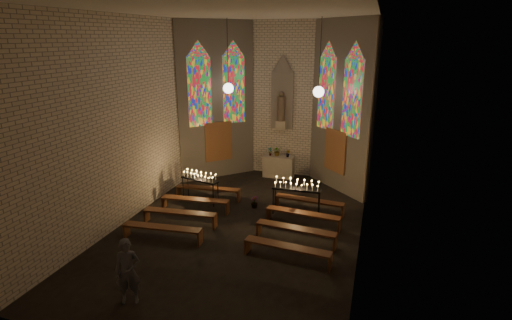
{
  "coord_description": "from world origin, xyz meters",
  "views": [
    {
      "loc": [
        4.23,
        -11.69,
        6.28
      ],
      "look_at": [
        0.27,
        1.05,
        2.14
      ],
      "focal_mm": 28.0,
      "sensor_mm": 36.0,
      "label": 1
    }
  ],
  "objects_px": {
    "altar": "(279,166)",
    "votive_stand_right": "(297,186)",
    "aisle_flower_pot": "(254,202)",
    "visitor": "(128,271)",
    "votive_stand_left": "(200,177)"
  },
  "relations": [
    {
      "from": "aisle_flower_pot",
      "to": "visitor",
      "type": "distance_m",
      "value": 6.47
    },
    {
      "from": "votive_stand_right",
      "to": "altar",
      "type": "bearing_deg",
      "value": 110.91
    },
    {
      "from": "votive_stand_left",
      "to": "votive_stand_right",
      "type": "relative_size",
      "value": 0.94
    },
    {
      "from": "aisle_flower_pot",
      "to": "visitor",
      "type": "bearing_deg",
      "value": -100.88
    },
    {
      "from": "votive_stand_left",
      "to": "visitor",
      "type": "height_order",
      "value": "visitor"
    },
    {
      "from": "altar",
      "to": "aisle_flower_pot",
      "type": "xyz_separation_m",
      "value": [
        -0.01,
        -3.71,
        -0.27
      ]
    },
    {
      "from": "altar",
      "to": "visitor",
      "type": "xyz_separation_m",
      "value": [
        -1.23,
        -10.03,
        0.35
      ]
    },
    {
      "from": "votive_stand_left",
      "to": "visitor",
      "type": "distance_m",
      "value": 6.34
    },
    {
      "from": "altar",
      "to": "votive_stand_right",
      "type": "relative_size",
      "value": 0.79
    },
    {
      "from": "aisle_flower_pot",
      "to": "visitor",
      "type": "relative_size",
      "value": 0.27
    },
    {
      "from": "votive_stand_right",
      "to": "visitor",
      "type": "relative_size",
      "value": 1.05
    },
    {
      "from": "votive_stand_left",
      "to": "visitor",
      "type": "relative_size",
      "value": 0.98
    },
    {
      "from": "aisle_flower_pot",
      "to": "votive_stand_left",
      "type": "xyz_separation_m",
      "value": [
        -2.22,
        -0.07,
        0.8
      ]
    },
    {
      "from": "altar",
      "to": "votive_stand_right",
      "type": "xyz_separation_m",
      "value": [
        1.64,
        -3.85,
        0.61
      ]
    },
    {
      "from": "votive_stand_right",
      "to": "visitor",
      "type": "height_order",
      "value": "visitor"
    }
  ]
}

